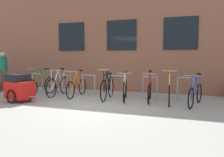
# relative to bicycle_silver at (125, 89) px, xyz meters

# --- Properties ---
(ground_plane) EXTENTS (42.00, 42.00, 0.00)m
(ground_plane) POSITION_rel_bicycle_silver_xyz_m (-0.68, -1.37, -0.38)
(ground_plane) COLOR #9E998E
(storefront_building) EXTENTS (28.00, 7.54, 4.93)m
(storefront_building) POSITION_rel_bicycle_silver_xyz_m (-0.68, 5.57, 2.09)
(storefront_building) COLOR brown
(storefront_building) RESTS_ON ground
(bike_rack) EXTENTS (6.56, 0.05, 0.80)m
(bike_rack) POSITION_rel_bicycle_silver_xyz_m (-1.02, 0.53, 0.11)
(bike_rack) COLOR gray
(bike_rack) RESTS_ON ground
(bicycle_silver) EXTENTS (0.51, 1.65, 0.99)m
(bicycle_silver) POSITION_rel_bicycle_silver_xyz_m (0.00, 0.00, 0.00)
(bicycle_silver) COLOR black
(bicycle_silver) RESTS_ON ground
(bicycle_black) EXTENTS (0.44, 1.76, 1.09)m
(bicycle_black) POSITION_rel_bicycle_silver_xyz_m (-0.63, -0.04, 0.02)
(bicycle_black) COLOR black
(bicycle_black) RESTS_ON ground
(bicycle_orange) EXTENTS (0.44, 1.70, 1.01)m
(bicycle_orange) POSITION_rel_bicycle_silver_xyz_m (-1.91, 0.07, -0.01)
(bicycle_orange) COLOR black
(bicycle_orange) RESTS_ON ground
(bicycle_green) EXTENTS (0.47, 1.68, 1.08)m
(bicycle_green) POSITION_rel_bicycle_silver_xyz_m (-3.42, -0.05, 0.00)
(bicycle_green) COLOR black
(bicycle_green) RESTS_ON ground
(bicycle_red) EXTENTS (0.44, 1.62, 1.05)m
(bicycle_red) POSITION_rel_bicycle_silver_xyz_m (0.84, 0.04, -0.01)
(bicycle_red) COLOR black
(bicycle_red) RESTS_ON ground
(bicycle_blue) EXTENTS (0.57, 1.69, 0.99)m
(bicycle_blue) POSITION_rel_bicycle_silver_xyz_m (2.29, -0.14, -0.01)
(bicycle_blue) COLOR black
(bicycle_blue) RESTS_ON ground
(bicycle_white) EXTENTS (0.44, 1.68, 1.07)m
(bicycle_white) POSITION_rel_bicycle_silver_xyz_m (-2.69, 0.05, 0.01)
(bicycle_white) COLOR black
(bicycle_white) RESTS_ON ground
(bicycle_yellow) EXTENTS (0.44, 1.67, 1.10)m
(bicycle_yellow) POSITION_rel_bicycle_silver_xyz_m (1.50, -0.06, -0.00)
(bicycle_yellow) COLOR black
(bicycle_yellow) RESTS_ON ground
(bike_trailer) EXTENTS (1.48, 0.80, 0.94)m
(bike_trailer) POSITION_rel_bicycle_silver_xyz_m (-3.25, -1.43, 0.10)
(bike_trailer) COLOR red
(bike_trailer) RESTS_ON ground
(wooden_bench) EXTENTS (1.56, 0.40, 0.50)m
(wooden_bench) POSITION_rel_bicycle_silver_xyz_m (-6.39, 1.11, -0.02)
(wooden_bench) COLOR brown
(wooden_bench) RESTS_ON ground
(person_by_bench) EXTENTS (0.32, 0.32, 1.72)m
(person_by_bench) POSITION_rel_bicycle_silver_xyz_m (-5.67, 0.37, 0.61)
(person_by_bench) COLOR brown
(person_by_bench) RESTS_ON ground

